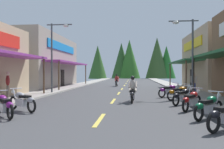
% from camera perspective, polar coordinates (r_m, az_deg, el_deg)
% --- Properties ---
extents(ground, '(10.27, 79.56, 0.10)m').
position_cam_1_polar(ground, '(25.33, 2.67, -3.58)').
color(ground, '#424244').
extents(sidewalk_left, '(2.26, 79.56, 0.12)m').
position_cam_1_polar(sidewalk_left, '(26.39, -11.07, -3.19)').
color(sidewalk_left, '#9E9991').
rests_on(sidewalk_left, ground).
extents(sidewalk_right, '(2.26, 79.56, 0.12)m').
position_cam_1_polar(sidewalk_right, '(25.78, 16.75, -3.29)').
color(sidewalk_right, '#9E9991').
rests_on(sidewalk_right, ground).
extents(centerline_dashes, '(0.16, 55.26, 0.01)m').
position_cam_1_polar(centerline_dashes, '(28.28, 2.98, -3.04)').
color(centerline_dashes, '#E0C64C').
rests_on(centerline_dashes, ground).
extents(storefront_left_far, '(8.33, 13.67, 6.16)m').
position_cam_1_polar(storefront_left_far, '(29.23, -18.49, 3.08)').
color(storefront_left_far, gray).
rests_on(storefront_left_far, ground).
extents(streetlamp_left, '(2.13, 0.30, 5.83)m').
position_cam_1_polar(streetlamp_left, '(19.41, -14.04, 6.62)').
color(streetlamp_left, '#474C51').
rests_on(streetlamp_left, ground).
extents(streetlamp_right, '(2.13, 0.30, 5.64)m').
position_cam_1_polar(streetlamp_right, '(17.51, 18.60, 6.92)').
color(streetlamp_right, '#474C51').
rests_on(streetlamp_right, ground).
extents(motorcycle_parked_right_1, '(1.59, 1.58, 1.04)m').
position_cam_1_polar(motorcycle_parked_right_1, '(9.42, 23.24, -7.35)').
color(motorcycle_parked_right_1, black).
rests_on(motorcycle_parked_right_1, ground).
extents(motorcycle_parked_right_2, '(1.33, 1.80, 1.04)m').
position_cam_1_polar(motorcycle_parked_right_2, '(11.23, 19.53, -6.07)').
color(motorcycle_parked_right_2, black).
rests_on(motorcycle_parked_right_2, ground).
extents(motorcycle_parked_right_3, '(1.53, 1.64, 1.04)m').
position_cam_1_polar(motorcycle_parked_right_3, '(12.98, 17.55, -5.17)').
color(motorcycle_parked_right_3, black).
rests_on(motorcycle_parked_right_3, ground).
extents(motorcycle_parked_right_4, '(1.86, 1.23, 1.04)m').
position_cam_1_polar(motorcycle_parked_right_4, '(15.06, 16.75, -4.38)').
color(motorcycle_parked_right_4, black).
rests_on(motorcycle_parked_right_4, ground).
extents(motorcycle_parked_right_5, '(1.84, 1.27, 1.04)m').
position_cam_1_polar(motorcycle_parked_right_5, '(16.62, 14.37, -3.91)').
color(motorcycle_parked_right_5, black).
rests_on(motorcycle_parked_right_5, ground).
extents(motorcycle_parked_left_2, '(1.64, 1.52, 1.04)m').
position_cam_1_polar(motorcycle_parked_left_2, '(10.01, -25.62, -6.90)').
color(motorcycle_parked_left_2, black).
rests_on(motorcycle_parked_left_2, ground).
extents(motorcycle_parked_left_3, '(1.87, 1.21, 1.04)m').
position_cam_1_polar(motorcycle_parked_left_3, '(11.15, -21.70, -6.12)').
color(motorcycle_parked_left_3, black).
rests_on(motorcycle_parked_left_3, ground).
extents(rider_cruising_lead, '(0.60, 2.14, 1.57)m').
position_cam_1_polar(rider_cruising_lead, '(13.52, 5.23, -4.21)').
color(rider_cruising_lead, black).
rests_on(rider_cruising_lead, ground).
extents(rider_cruising_trailing, '(0.60, 2.14, 1.57)m').
position_cam_1_polar(rider_cruising_trailing, '(28.56, 1.18, -1.70)').
color(rider_cruising_trailing, black).
rests_on(rider_cruising_trailing, ground).
extents(pedestrian_by_shop, '(0.48, 0.42, 1.67)m').
position_cam_1_polar(pedestrian_by_shop, '(20.84, 19.96, -1.70)').
color(pedestrian_by_shop, '#333F8C').
rests_on(pedestrian_by_shop, ground).
extents(pedestrian_browsing, '(0.43, 0.46, 1.81)m').
position_cam_1_polar(pedestrian_browsing, '(16.30, -24.83, -2.03)').
color(pedestrian_browsing, '#726659').
rests_on(pedestrian_browsing, ground).
extents(treeline_backdrop, '(25.18, 12.25, 12.15)m').
position_cam_1_polar(treeline_backdrop, '(67.91, 6.26, 3.73)').
color(treeline_backdrop, '#216423').
rests_on(treeline_backdrop, ground).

